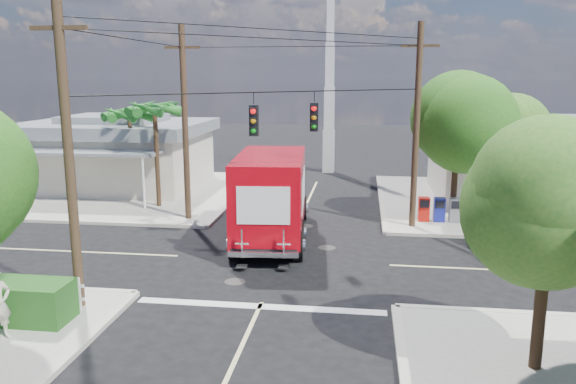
# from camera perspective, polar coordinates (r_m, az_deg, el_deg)

# --- Properties ---
(ground) EXTENTS (120.00, 120.00, 0.00)m
(ground) POSITION_cam_1_polar(r_m,az_deg,el_deg) (21.06, -0.73, -6.97)
(ground) COLOR black
(ground) RESTS_ON ground
(sidewalk_ne) EXTENTS (14.12, 14.12, 0.14)m
(sidewalk_ne) POSITION_cam_1_polar(r_m,az_deg,el_deg) (32.33, 21.73, -1.06)
(sidewalk_ne) COLOR #A19B91
(sidewalk_ne) RESTS_ON ground
(sidewalk_nw) EXTENTS (14.12, 14.12, 0.14)m
(sidewalk_nw) POSITION_cam_1_polar(r_m,az_deg,el_deg) (34.24, -16.28, -0.02)
(sidewalk_nw) COLOR #A19B91
(sidewalk_nw) RESTS_ON ground
(road_markings) EXTENTS (32.00, 32.00, 0.01)m
(road_markings) POSITION_cam_1_polar(r_m,az_deg,el_deg) (19.69, -1.36, -8.31)
(road_markings) COLOR beige
(road_markings) RESTS_ON ground
(building_ne) EXTENTS (11.80, 10.20, 4.50)m
(building_ne) POSITION_cam_1_polar(r_m,az_deg,el_deg) (33.41, 24.28, 3.05)
(building_ne) COLOR silver
(building_ne) RESTS_ON sidewalk_ne
(building_nw) EXTENTS (10.80, 10.20, 4.30)m
(building_nw) POSITION_cam_1_polar(r_m,az_deg,el_deg) (35.78, -17.10, 3.92)
(building_nw) COLOR beige
(building_nw) RESTS_ON sidewalk_nw
(radio_tower) EXTENTS (0.80, 0.80, 17.00)m
(radio_tower) POSITION_cam_1_polar(r_m,az_deg,el_deg) (39.83, 4.24, 10.08)
(radio_tower) COLOR silver
(radio_tower) RESTS_ON ground
(tree_ne_front) EXTENTS (4.21, 4.14, 6.66)m
(tree_ne_front) POSITION_cam_1_polar(r_m,az_deg,el_deg) (26.91, 16.93, 6.98)
(tree_ne_front) COLOR #422D1C
(tree_ne_front) RESTS_ON sidewalk_ne
(tree_ne_back) EXTENTS (3.77, 3.66, 5.82)m
(tree_ne_back) POSITION_cam_1_polar(r_m,az_deg,el_deg) (29.62, 21.19, 5.96)
(tree_ne_back) COLOR #422D1C
(tree_ne_back) RESTS_ON sidewalk_ne
(tree_se) EXTENTS (3.67, 3.54, 5.62)m
(tree_se) POSITION_cam_1_polar(r_m,az_deg,el_deg) (13.42, 25.20, -1.03)
(tree_se) COLOR #422D1C
(tree_se) RESTS_ON sidewalk_se
(palm_nw_front) EXTENTS (3.01, 3.08, 5.59)m
(palm_nw_front) POSITION_cam_1_polar(r_m,az_deg,el_deg) (29.22, -13.39, 8.05)
(palm_nw_front) COLOR #422D1C
(palm_nw_front) RESTS_ON sidewalk_nw
(palm_nw_back) EXTENTS (3.01, 3.08, 5.19)m
(palm_nw_back) POSITION_cam_1_polar(r_m,az_deg,el_deg) (31.38, -15.82, 7.47)
(palm_nw_back) COLOR #422D1C
(palm_nw_back) RESTS_ON sidewalk_nw
(utility_poles) EXTENTS (12.00, 10.68, 9.00)m
(utility_poles) POSITION_cam_1_polar(r_m,az_deg,el_deg) (21.91, -4.27, 6.25)
(utility_poles) COLOR #473321
(utility_poles) RESTS_ON ground
(vending_boxes) EXTENTS (1.90, 0.50, 1.10)m
(vending_boxes) POSITION_cam_1_polar(r_m,az_deg,el_deg) (26.87, 15.11, -1.73)
(vending_boxes) COLOR red
(vending_boxes) RESTS_ON sidewalk_ne
(delivery_truck) EXTENTS (3.32, 8.64, 3.66)m
(delivery_truck) POSITION_cam_1_polar(r_m,az_deg,el_deg) (23.44, -1.63, -0.33)
(delivery_truck) COLOR black
(delivery_truck) RESTS_ON ground
(parked_car) EXTENTS (5.48, 2.74, 1.49)m
(parked_car) POSITION_cam_1_polar(r_m,az_deg,el_deg) (23.78, 26.30, -4.15)
(parked_car) COLOR silver
(parked_car) RESTS_ON ground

